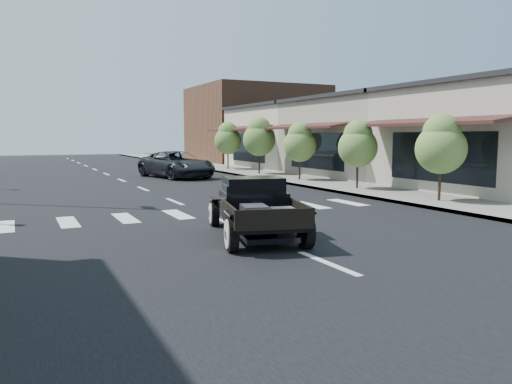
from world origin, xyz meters
name	(u,v)px	position (x,y,z in m)	size (l,w,h in m)	color
ground	(258,236)	(0.00, 0.00, 0.00)	(120.00, 120.00, 0.00)	black
road	(129,184)	(0.00, 15.00, 0.01)	(14.00, 80.00, 0.02)	black
road_markings	(154,194)	(0.00, 10.00, 0.00)	(12.00, 60.00, 0.06)	silver
sidewalk_right	(275,177)	(8.50, 15.00, 0.07)	(3.00, 80.00, 0.15)	gray
storefront_mid	(386,139)	(15.00, 13.00, 2.25)	(10.00, 9.00, 4.50)	#A39988
storefront_far	(307,139)	(15.00, 22.00, 2.25)	(10.00, 9.00, 4.50)	beige
far_building_right	(256,125)	(15.50, 32.00, 3.50)	(11.00, 10.00, 7.00)	brown
small_tree_a	(441,159)	(8.30, 2.26, 1.63)	(1.77, 1.77, 2.95)	#5C7C38
small_tree_b	(358,155)	(8.30, 7.00, 1.59)	(1.73, 1.73, 2.88)	#5C7C38
small_tree_c	(300,152)	(8.30, 11.93, 1.60)	(1.74, 1.74, 2.89)	#5C7C38
small_tree_d	(259,146)	(8.30, 16.76, 1.81)	(2.00, 2.00, 3.33)	#5C7C38
small_tree_e	(228,146)	(8.30, 21.72, 1.73)	(1.89, 1.89, 3.15)	#5C7C38
hotrod_pickup	(255,207)	(-0.12, -0.08, 0.74)	(1.98, 4.25, 1.47)	black
second_car	(176,165)	(3.25, 17.47, 0.77)	(2.56, 5.56, 1.54)	black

